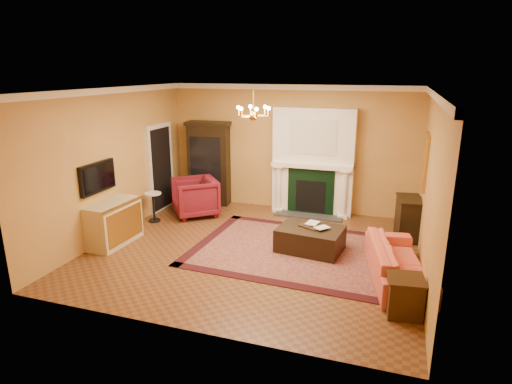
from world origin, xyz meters
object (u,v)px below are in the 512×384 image
at_px(leather_ottoman, 310,239).
at_px(end_table, 404,297).
at_px(coral_sofa, 398,256).
at_px(wingback_armchair, 195,195).
at_px(china_cabinet, 209,165).
at_px(console_table, 408,219).
at_px(pedestal_table, 153,205).
at_px(commode, 113,223).

bearing_deg(leather_ottoman, end_table, -39.45).
height_order(coral_sofa, end_table, coral_sofa).
bearing_deg(wingback_armchair, china_cabinet, 144.37).
bearing_deg(console_table, end_table, -99.30).
height_order(console_table, leather_ottoman, console_table).
relative_size(wingback_armchair, console_table, 1.19).
relative_size(china_cabinet, pedestal_table, 2.98).
xyz_separation_m(commode, coral_sofa, (5.35, 0.19, -0.02)).
xyz_separation_m(pedestal_table, leather_ottoman, (3.69, -0.49, -0.15)).
height_order(wingback_armchair, end_table, wingback_armchair).
relative_size(commode, leather_ottoman, 0.97).
xyz_separation_m(commode, leather_ottoman, (3.75, 0.88, -0.19)).
distance_m(console_table, leather_ottoman, 2.15).
relative_size(china_cabinet, leather_ottoman, 1.70).
bearing_deg(commode, china_cabinet, 79.09).
xyz_separation_m(end_table, console_table, (0.06, 3.00, 0.14)).
bearing_deg(end_table, pedestal_table, 157.29).
bearing_deg(china_cabinet, commode, -109.95).
bearing_deg(wingback_armchair, coral_sofa, 28.86).
bearing_deg(leather_ottoman, console_table, 41.79).
xyz_separation_m(wingback_armchair, console_table, (4.75, 0.06, -0.08)).
distance_m(commode, console_table, 5.90).
distance_m(commode, leather_ottoman, 3.86).
relative_size(wingback_armchair, end_table, 1.83).
xyz_separation_m(end_table, leather_ottoman, (-1.70, 1.77, -0.03)).
xyz_separation_m(china_cabinet, end_table, (4.74, -3.92, -0.73)).
distance_m(pedestal_table, end_table, 5.84).
xyz_separation_m(pedestal_table, console_table, (5.45, 0.74, 0.02)).
bearing_deg(end_table, wingback_armchair, 147.90).
xyz_separation_m(wingback_armchair, coral_sofa, (4.58, -1.86, -0.08)).
relative_size(coral_sofa, leather_ottoman, 1.77).
distance_m(pedestal_table, leather_ottoman, 3.73).
height_order(china_cabinet, wingback_armchair, china_cabinet).
bearing_deg(coral_sofa, leather_ottoman, 55.21).
xyz_separation_m(china_cabinet, pedestal_table, (-0.65, -1.67, -0.61)).
distance_m(wingback_armchair, commode, 2.19).
distance_m(china_cabinet, coral_sofa, 5.47).
bearing_deg(pedestal_table, coral_sofa, -12.56).
distance_m(pedestal_table, commode, 1.37).
bearing_deg(pedestal_table, commode, -92.57).
distance_m(china_cabinet, wingback_armchair, 1.11).
height_order(pedestal_table, end_table, pedestal_table).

